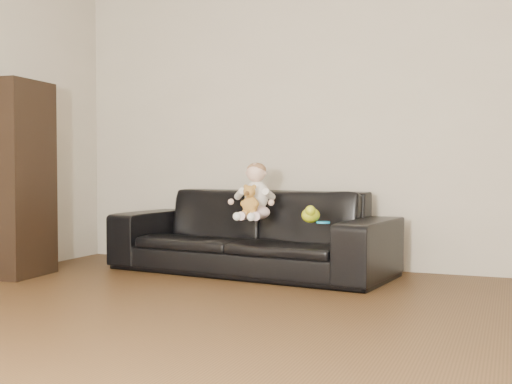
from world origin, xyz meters
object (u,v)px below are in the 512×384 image
at_px(sofa, 251,232).
at_px(teddy_bear, 250,200).
at_px(toy_rattle, 308,217).
at_px(toy_blue_disc, 323,222).
at_px(cabinet, 16,179).
at_px(baby, 255,195).
at_px(toy_green, 311,215).

xyz_separation_m(sofa, teddy_bear, (0.10, -0.26, 0.27)).
xyz_separation_m(sofa, toy_rattle, (0.52, -0.09, 0.13)).
bearing_deg(toy_rattle, toy_blue_disc, -39.57).
distance_m(cabinet, toy_rattle, 2.30).
bearing_deg(sofa, baby, -45.73).
xyz_separation_m(teddy_bear, toy_green, (0.47, 0.04, -0.11)).
relative_size(cabinet, toy_green, 9.33).
xyz_separation_m(teddy_bear, toy_rattle, (0.41, 0.17, -0.13)).
relative_size(teddy_bear, toy_green, 1.40).
height_order(toy_green, toy_rattle, toy_green).
distance_m(sofa, teddy_bear, 0.39).
height_order(cabinet, toy_blue_disc, cabinet).
distance_m(sofa, toy_green, 0.63).
height_order(sofa, teddy_bear, teddy_bear).
distance_m(cabinet, toy_blue_disc, 2.41).
height_order(sofa, toy_green, sofa).
distance_m(cabinet, toy_green, 2.31).
bearing_deg(cabinet, toy_rattle, 14.52).
xyz_separation_m(baby, toy_green, (0.48, -0.09, -0.14)).
bearing_deg(sofa, teddy_bear, -61.31).
xyz_separation_m(cabinet, toy_blue_disc, (2.31, 0.62, -0.32)).
xyz_separation_m(cabinet, toy_rattle, (2.15, 0.74, -0.29)).
bearing_deg(toy_rattle, toy_green, -65.32).
bearing_deg(teddy_bear, baby, 61.96).
relative_size(cabinet, baby, 3.38).
bearing_deg(toy_green, toy_blue_disc, -1.81).
xyz_separation_m(sofa, toy_blue_disc, (0.67, -0.22, 0.11)).
height_order(cabinet, toy_rattle, cabinet).
xyz_separation_m(cabinet, baby, (1.73, 0.71, -0.12)).
height_order(toy_rattle, toy_blue_disc, toy_rattle).
relative_size(toy_rattle, toy_blue_disc, 0.58).
bearing_deg(toy_rattle, cabinet, -160.95).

